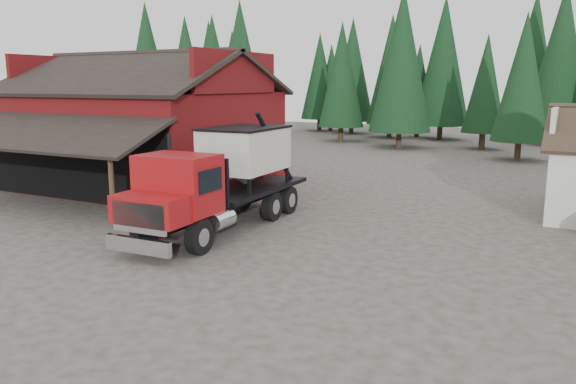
% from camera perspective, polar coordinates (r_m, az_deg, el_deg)
% --- Properties ---
extents(ground, '(120.00, 120.00, 0.00)m').
position_cam_1_polar(ground, '(17.56, -8.98, -7.28)').
color(ground, '#3E3731').
rests_on(ground, ground).
extents(red_barn, '(12.80, 13.63, 7.18)m').
position_cam_1_polar(red_barn, '(31.47, -14.50, 5.57)').
color(red_barn, '#611011').
rests_on(red_barn, ground).
extents(conifer_backdrop, '(76.00, 16.00, 16.00)m').
position_cam_1_polar(conifer_backdrop, '(56.48, 17.41, 4.91)').
color(conifer_backdrop, black).
rests_on(conifer_backdrop, ground).
extents(near_pine_a, '(4.40, 4.40, 11.40)m').
position_cam_1_polar(near_pine_a, '(52.30, -10.30, 11.81)').
color(near_pine_a, '#382619').
rests_on(near_pine_a, ground).
extents(near_pine_b, '(3.96, 3.96, 10.40)m').
position_cam_1_polar(near_pine_b, '(43.50, 22.79, 10.69)').
color(near_pine_b, '#382619').
rests_on(near_pine_b, ground).
extents(near_pine_d, '(5.28, 5.28, 13.40)m').
position_cam_1_polar(near_pine_d, '(49.39, 11.47, 12.99)').
color(near_pine_d, '#382619').
rests_on(near_pine_d, ground).
extents(feed_truck, '(3.07, 9.73, 4.36)m').
position_cam_1_polar(feed_truck, '(21.30, -6.64, 1.66)').
color(feed_truck, black).
rests_on(feed_truck, ground).
extents(equip_box, '(0.82, 1.17, 0.60)m').
position_cam_1_polar(equip_box, '(20.75, -13.68, -3.74)').
color(equip_box, maroon).
rests_on(equip_box, ground).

